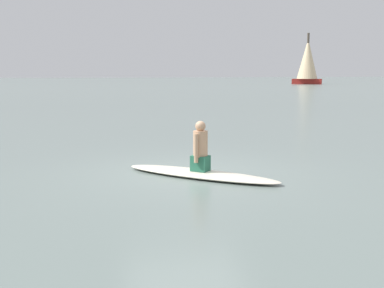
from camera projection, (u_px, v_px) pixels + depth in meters
The scene contains 4 objects.
ground_plane at pixel (186, 173), 9.71m from camera, with size 400.00×400.00×0.00m, color slate.
surfboard at pixel (200, 174), 9.35m from camera, with size 3.34×0.73×0.12m, color silver.
person_paddler at pixel (200, 148), 9.28m from camera, with size 0.42×0.42×0.99m.
sailboat_near_left at pixel (308, 60), 85.09m from camera, with size 5.23×5.06×9.04m.
Camera 1 is at (2.25, 9.24, 2.03)m, focal length 44.39 mm.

